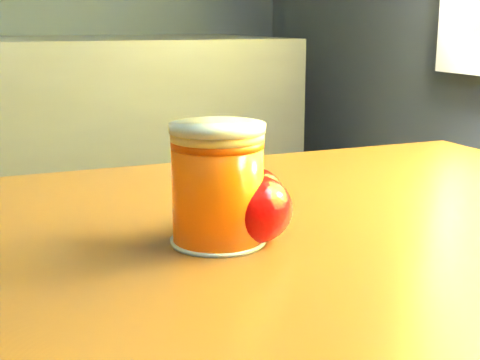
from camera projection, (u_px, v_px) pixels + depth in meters
name	position (u px, v px, depth m)	size (l,w,h in m)	color
table	(250.00, 336.00, 0.63)	(1.01, 0.72, 0.75)	brown
juice_glass	(218.00, 185.00, 0.59)	(0.08, 0.08, 0.11)	#DD4B04
orange_front	(254.00, 209.00, 0.59)	(0.07, 0.07, 0.06)	#EC0C04
orange_back	(253.00, 195.00, 0.66)	(0.06, 0.06, 0.05)	#EC0C04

